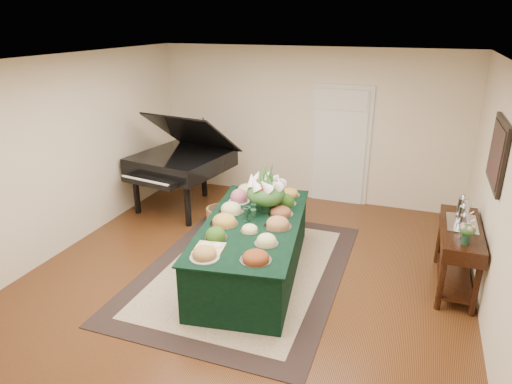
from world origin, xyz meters
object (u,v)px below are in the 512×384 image
(buffet_table, at_px, (253,248))
(floral_centerpiece, at_px, (266,188))
(grand_piano, at_px, (181,161))
(mahogany_sideboard, at_px, (460,241))

(buffet_table, relative_size, floral_centerpiece, 4.99)
(buffet_table, xyz_separation_m, grand_piano, (-1.92, 1.68, 0.48))
(grand_piano, xyz_separation_m, mahogany_sideboard, (4.37, -1.12, -0.22))
(grand_piano, bearing_deg, buffet_table, -41.25)
(buffet_table, bearing_deg, grand_piano, 138.75)
(floral_centerpiece, height_order, mahogany_sideboard, floral_centerpiece)
(floral_centerpiece, height_order, grand_piano, grand_piano)
(buffet_table, relative_size, mahogany_sideboard, 1.96)
(grand_piano, bearing_deg, mahogany_sideboard, -14.33)
(floral_centerpiece, bearing_deg, mahogany_sideboard, 3.74)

